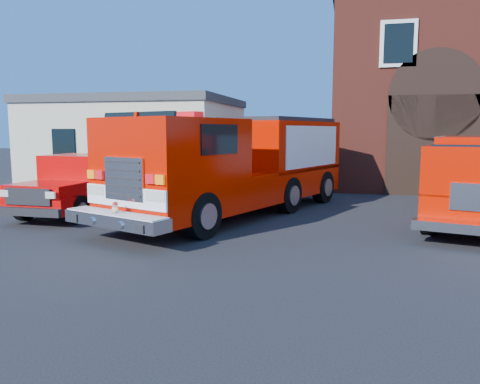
% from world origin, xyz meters
% --- Properties ---
extents(ground, '(100.00, 100.00, 0.00)m').
position_xyz_m(ground, '(0.00, 0.00, 0.00)').
color(ground, black).
rests_on(ground, ground).
extents(parking_stripe_far, '(0.12, 3.00, 0.01)m').
position_xyz_m(parking_stripe_far, '(6.50, 7.00, 0.00)').
color(parking_stripe_far, yellow).
rests_on(parking_stripe_far, ground).
extents(side_building, '(10.20, 8.20, 4.35)m').
position_xyz_m(side_building, '(-9.00, 13.00, 2.20)').
color(side_building, beige).
rests_on(side_building, ground).
extents(fire_engine, '(6.18, 10.29, 3.07)m').
position_xyz_m(fire_engine, '(-1.03, 3.26, 1.59)').
color(fire_engine, black).
rests_on(fire_engine, ground).
extents(pickup_truck, '(2.20, 5.73, 1.86)m').
position_xyz_m(pickup_truck, '(-6.00, 2.62, 0.88)').
color(pickup_truck, black).
rests_on(pickup_truck, ground).
extents(secondary_truck, '(4.15, 7.81, 2.42)m').
position_xyz_m(secondary_truck, '(5.86, 3.73, 1.32)').
color(secondary_truck, black).
rests_on(secondary_truck, ground).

